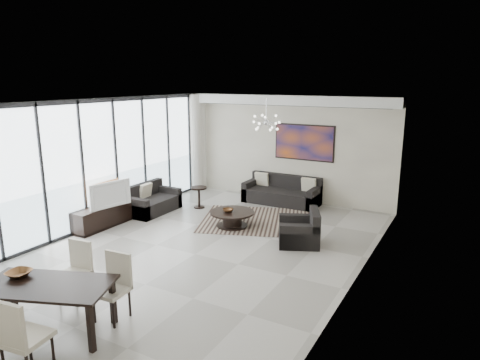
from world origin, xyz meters
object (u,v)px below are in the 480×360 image
Objects in this scene: sofa_main at (282,194)px; dining_table at (47,290)px; tv_console at (104,216)px; television at (108,194)px; coffee_table at (232,218)px.

sofa_main reaches higher than dining_table.
tv_console is 0.85× the size of dining_table.
sofa_main is 1.28× the size of tv_console.
television is 0.55× the size of dining_table.
television is at bearing 1.30° from tv_console.
television reaches higher than coffee_table.
television is (-2.66, -3.73, 0.54)m from sofa_main.
coffee_table is 0.64× the size of tv_console.
coffee_table is 0.55× the size of dining_table.
tv_console reaches higher than coffee_table.
tv_console is 1.56× the size of television.
television reaches higher than sofa_main.
television reaches higher than dining_table.
sofa_main is (0.23, 2.32, 0.05)m from coffee_table.
sofa_main is at bearing -23.47° from television.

